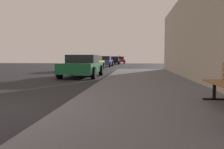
{
  "coord_description": "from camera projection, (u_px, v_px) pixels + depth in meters",
  "views": [
    {
      "loc": [
        3.5,
        -4.03,
        1.13
      ],
      "look_at": [
        2.77,
        3.13,
        0.6
      ],
      "focal_mm": 37.76,
      "sensor_mm": 36.0,
      "label": 1
    }
  ],
  "objects": [
    {
      "name": "sidewalk",
      "position": [
        165.0,
        119.0,
        4.02
      ],
      "size": [
        4.0,
        32.0,
        0.15
      ],
      "primitive_type": "cube",
      "color": "#5B5B60",
      "rests_on": "ground_plane"
    },
    {
      "name": "car_green",
      "position": [
        82.0,
        66.0,
        13.59
      ],
      "size": [
        2.03,
        4.15,
        1.27
      ],
      "rotation": [
        0.0,
        0.0,
        3.14
      ],
      "color": "#196638",
      "rests_on": "ground_plane"
    },
    {
      "name": "car_yellow",
      "position": [
        92.0,
        63.0,
        21.57
      ],
      "size": [
        2.02,
        4.4,
        1.27
      ],
      "rotation": [
        0.0,
        0.0,
        3.14
      ],
      "color": "yellow",
      "rests_on": "ground_plane"
    },
    {
      "name": "car_blue",
      "position": [
        104.0,
        61.0,
        28.41
      ],
      "size": [
        2.04,
        4.17,
        1.27
      ],
      "rotation": [
        0.0,
        0.0,
        3.14
      ],
      "color": "#233899",
      "rests_on": "ground_plane"
    },
    {
      "name": "car_black",
      "position": [
        114.0,
        60.0,
        37.53
      ],
      "size": [
        1.94,
        4.41,
        1.27
      ],
      "rotation": [
        0.0,
        0.0,
        3.14
      ],
      "color": "black",
      "rests_on": "ground_plane"
    },
    {
      "name": "car_red",
      "position": [
        120.0,
        60.0,
        43.79
      ],
      "size": [
        1.93,
        4.21,
        1.43
      ],
      "rotation": [
        0.0,
        0.0,
        3.14
      ],
      "color": "red",
      "rests_on": "ground_plane"
    }
  ]
}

